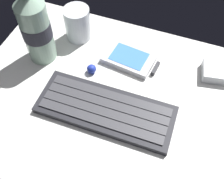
# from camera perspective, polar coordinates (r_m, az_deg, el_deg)

# --- Properties ---
(ground_plane) EXTENTS (0.64, 0.48, 0.03)m
(ground_plane) POSITION_cam_1_polar(r_m,az_deg,el_deg) (0.61, -0.08, -2.31)
(ground_plane) COLOR silver
(keyboard) EXTENTS (0.29, 0.12, 0.02)m
(keyboard) POSITION_cam_1_polar(r_m,az_deg,el_deg) (0.58, -1.71, -4.06)
(keyboard) COLOR #232328
(keyboard) RESTS_ON ground_plane
(handheld_device) EXTENTS (0.13, 0.09, 0.02)m
(handheld_device) POSITION_cam_1_polar(r_m,az_deg,el_deg) (0.66, 4.08, 6.38)
(handheld_device) COLOR silver
(handheld_device) RESTS_ON ground_plane
(juice_cup) EXTENTS (0.06, 0.06, 0.09)m
(juice_cup) POSITION_cam_1_polar(r_m,az_deg,el_deg) (0.70, -7.19, 13.32)
(juice_cup) COLOR silver
(juice_cup) RESTS_ON ground_plane
(water_bottle) EXTENTS (0.07, 0.07, 0.21)m
(water_bottle) POSITION_cam_1_polar(r_m,az_deg,el_deg) (0.64, -15.71, 12.41)
(water_bottle) COLOR #9EC1A8
(water_bottle) RESTS_ON ground_plane
(charger_block) EXTENTS (0.08, 0.07, 0.02)m
(charger_block) POSITION_cam_1_polar(r_m,az_deg,el_deg) (0.67, 21.28, 3.39)
(charger_block) COLOR silver
(charger_block) RESTS_ON ground_plane
(trackball_mouse) EXTENTS (0.02, 0.02, 0.02)m
(trackball_mouse) POSITION_cam_1_polar(r_m,az_deg,el_deg) (0.64, -4.32, 4.32)
(trackball_mouse) COLOR #2338B2
(trackball_mouse) RESTS_ON ground_plane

